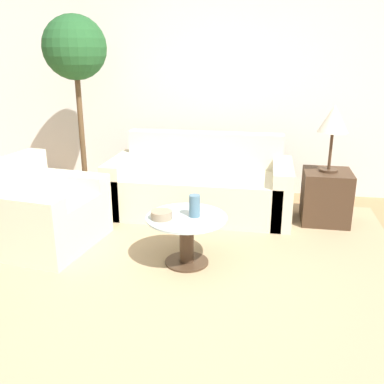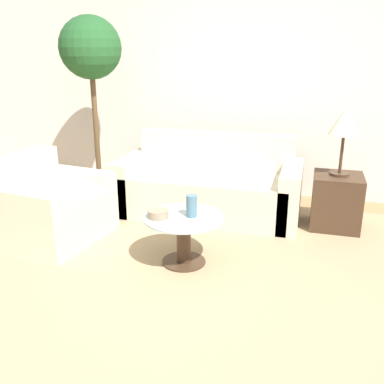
% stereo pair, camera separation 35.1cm
% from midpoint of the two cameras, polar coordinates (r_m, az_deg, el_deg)
% --- Properties ---
extents(ground_plane, '(14.00, 14.00, 0.00)m').
position_cam_midpoint_polar(ground_plane, '(3.06, -3.33, -15.44)').
color(ground_plane, '#9E754C').
extents(wall_back, '(10.00, 0.06, 2.60)m').
position_cam_midpoint_polar(wall_back, '(5.33, 6.77, 13.84)').
color(wall_back, white).
rests_on(wall_back, ground_plane).
extents(rug, '(3.62, 3.35, 0.01)m').
position_cam_midpoint_polar(rug, '(3.65, 1.70, -9.41)').
color(rug, tan).
rests_on(rug, ground_plane).
extents(sofa_main, '(1.94, 0.87, 0.84)m').
position_cam_midpoint_polar(sofa_main, '(4.70, 4.55, 0.62)').
color(sofa_main, beige).
rests_on(sofa_main, ground_plane).
extents(armchair, '(0.92, 1.03, 0.80)m').
position_cam_midpoint_polar(armchair, '(4.18, -16.23, -2.32)').
color(armchair, beige).
rests_on(armchair, ground_plane).
extents(coffee_table, '(0.67, 0.67, 0.42)m').
position_cam_midpoint_polar(coffee_table, '(3.53, 1.74, -5.55)').
color(coffee_table, '#422D1E').
rests_on(coffee_table, ground_plane).
extents(side_table, '(0.47, 0.47, 0.54)m').
position_cam_midpoint_polar(side_table, '(4.56, 20.80, -1.21)').
color(side_table, '#422D1E').
rests_on(side_table, ground_plane).
extents(table_lamp, '(0.29, 0.29, 0.67)m').
position_cam_midpoint_polar(table_lamp, '(4.38, 21.95, 8.51)').
color(table_lamp, '#422D1E').
rests_on(table_lamp, side_table).
extents(potted_plant, '(0.68, 0.68, 2.08)m').
position_cam_midpoint_polar(potted_plant, '(5.00, -11.23, 16.36)').
color(potted_plant, brown).
rests_on(potted_plant, ground_plane).
extents(vase, '(0.09, 0.09, 0.18)m').
position_cam_midpoint_polar(vase, '(3.44, 2.86, -1.91)').
color(vase, slate).
rests_on(vase, coffee_table).
extents(bowl, '(0.17, 0.17, 0.07)m').
position_cam_midpoint_polar(bowl, '(3.44, -1.63, -2.96)').
color(bowl, gray).
rests_on(bowl, coffee_table).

